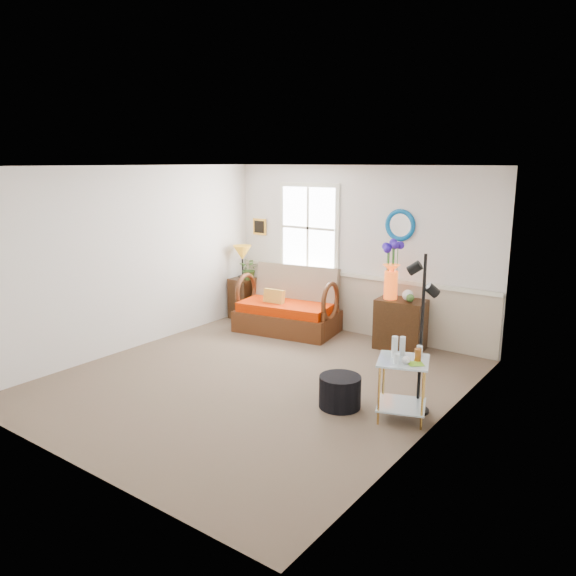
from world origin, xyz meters
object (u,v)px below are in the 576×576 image
Objects in this scene: cabinet at (400,324)px; side_table at (402,389)px; floor_lamp at (421,335)px; loveseat at (287,300)px; ottoman at (340,392)px; lamp_stand at (244,298)px.

cabinet reaches higher than side_table.
floor_lamp is (1.06, -1.83, 0.50)m from cabinet.
floor_lamp reaches higher than loveseat.
ottoman is (-0.74, -0.39, -0.69)m from floor_lamp.
ottoman is (2.14, -1.95, -0.33)m from loveseat.
cabinet is 0.42× the size of floor_lamp.
cabinet is at bearing -0.85° from loveseat.
ottoman is at bearing -167.28° from floor_lamp.
loveseat is 2.24× the size of lamp_stand.
ottoman is at bearing -167.92° from side_table.
cabinet reaches higher than ottoman.
lamp_stand is at bearing 176.76° from cabinet.
lamp_stand is 4.38m from side_table.
loveseat is at bearing -176.20° from cabinet.
side_table is at bearing -122.46° from floor_lamp.
lamp_stand is 3.88m from ottoman.
floor_lamp is 1.09m from ottoman.
lamp_stand is at bearing 160.22° from loveseat.
ottoman is (3.22, -2.15, -0.17)m from lamp_stand.
lamp_stand reaches higher than ottoman.
loveseat reaches higher than cabinet.
cabinet is (2.90, 0.07, 0.02)m from lamp_stand.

